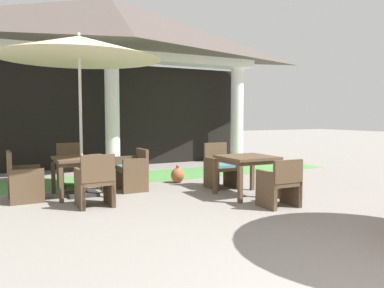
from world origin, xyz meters
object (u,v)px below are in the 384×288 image
at_px(patio_chair_near_foreground_south, 95,182).
at_px(patio_chair_mid_right_north, 220,168).
at_px(patio_chair_near_foreground_north, 72,167).
at_px(patio_table_near_foreground, 82,162).
at_px(patio_chair_near_foreground_east, 133,170).
at_px(patio_umbrella_near_foreground, 79,48).
at_px(terracotta_urn, 178,175).
at_px(patio_table_mid_right, 247,161).
at_px(patio_chair_mid_right_south, 280,184).
at_px(patio_chair_near_foreground_west, 23,179).

bearing_deg(patio_chair_near_foreground_south, patio_chair_mid_right_north, 9.50).
bearing_deg(patio_chair_near_foreground_north, patio_chair_mid_right_north, 150.18).
distance_m(patio_chair_near_foreground_south, patio_chair_mid_right_north, 2.75).
distance_m(patio_table_near_foreground, patio_chair_near_foreground_east, 1.02).
xyz_separation_m(patio_table_near_foreground, patio_umbrella_near_foreground, (0.00, 0.00, 2.09)).
relative_size(patio_chair_near_foreground_east, terracotta_urn, 2.02).
xyz_separation_m(patio_table_mid_right, terracotta_urn, (-0.53, 1.87, -0.48)).
bearing_deg(patio_chair_mid_right_south, patio_table_mid_right, 90.00).
height_order(patio_chair_near_foreground_south, patio_chair_near_foreground_north, patio_chair_near_foreground_north).
distance_m(patio_chair_near_foreground_north, patio_chair_mid_right_north, 3.13).
relative_size(patio_chair_near_foreground_east, patio_chair_near_foreground_north, 0.91).
height_order(patio_chair_near_foreground_north, patio_chair_mid_right_south, patio_chair_near_foreground_north).
distance_m(patio_chair_near_foreground_east, patio_chair_near_foreground_south, 1.42).
bearing_deg(patio_chair_near_foreground_east, patio_umbrella_near_foreground, 90.00).
xyz_separation_m(patio_table_near_foreground, patio_table_mid_right, (2.70, -1.48, 0.02)).
bearing_deg(patio_chair_near_foreground_north, patio_chair_near_foreground_south, 90.00).
height_order(patio_chair_near_foreground_south, terracotta_urn, patio_chair_near_foreground_south).
relative_size(patio_chair_near_foreground_north, patio_chair_mid_right_north, 0.99).
height_order(patio_chair_near_foreground_west, patio_table_mid_right, patio_chair_near_foreground_west).
relative_size(patio_chair_mid_right_north, terracotta_urn, 2.25).
relative_size(patio_chair_near_foreground_west, terracotta_urn, 2.16).
distance_m(patio_table_near_foreground, terracotta_urn, 2.25).
bearing_deg(patio_chair_near_foreground_east, patio_chair_near_foreground_west, 90.00).
height_order(patio_table_near_foreground, patio_chair_near_foreground_west, patio_chair_near_foreground_west).
relative_size(patio_table_near_foreground, patio_chair_near_foreground_south, 1.11).
distance_m(patio_table_mid_right, patio_chair_mid_right_north, 0.99).
height_order(patio_table_near_foreground, patio_table_mid_right, patio_table_mid_right).
distance_m(patio_chair_near_foreground_south, patio_chair_mid_right_south, 3.03).
bearing_deg(patio_chair_near_foreground_north, terracotta_urn, 163.75).
height_order(patio_umbrella_near_foreground, patio_chair_near_foreground_north, patio_umbrella_near_foreground).
bearing_deg(patio_chair_near_foreground_west, patio_chair_mid_right_south, 56.21).
relative_size(patio_chair_near_foreground_north, patio_table_mid_right, 0.96).
distance_m(patio_chair_near_foreground_east, patio_chair_near_foreground_north, 1.42).
relative_size(patio_chair_near_foreground_west, patio_chair_mid_right_south, 1.11).
relative_size(patio_umbrella_near_foreground, patio_chair_near_foreground_south, 3.43).
height_order(patio_chair_mid_right_south, patio_chair_mid_right_north, patio_chair_mid_right_north).
xyz_separation_m(patio_chair_near_foreground_west, patio_chair_mid_right_north, (3.73, -0.51, 0.01)).
bearing_deg(patio_chair_near_foreground_west, patio_umbrella_near_foreground, 90.00).
xyz_separation_m(patio_umbrella_near_foreground, patio_chair_near_foreground_west, (-1.01, -0.01, -2.32)).
relative_size(patio_umbrella_near_foreground, patio_chair_near_foreground_north, 3.30).
height_order(patio_table_near_foreground, terracotta_urn, patio_table_near_foreground).
distance_m(patio_chair_near_foreground_west, patio_chair_near_foreground_north, 1.43).
xyz_separation_m(patio_chair_near_foreground_south, terracotta_urn, (2.16, 1.40, -0.23)).
bearing_deg(patio_chair_mid_right_north, patio_table_near_foreground, -9.66).
xyz_separation_m(patio_chair_near_foreground_east, patio_table_mid_right, (1.70, -1.49, 0.24)).
distance_m(patio_umbrella_near_foreground, patio_chair_near_foreground_north, 2.52).
relative_size(patio_chair_near_foreground_west, patio_chair_mid_right_north, 0.96).
xyz_separation_m(patio_table_near_foreground, patio_chair_mid_right_south, (2.68, -2.42, -0.24)).
height_order(patio_umbrella_near_foreground, patio_chair_near_foreground_south, patio_umbrella_near_foreground).
height_order(patio_chair_near_foreground_east, patio_chair_near_foreground_west, patio_chair_near_foreground_west).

